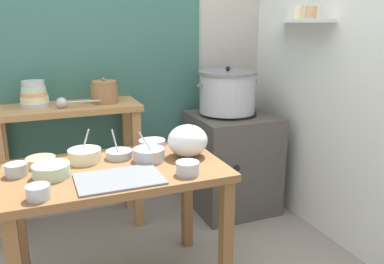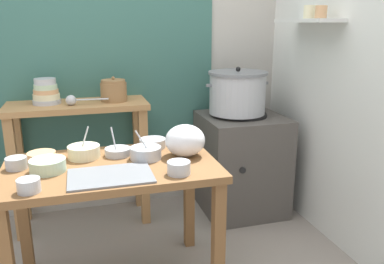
% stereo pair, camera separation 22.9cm
% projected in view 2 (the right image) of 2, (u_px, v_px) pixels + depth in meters
% --- Properties ---
extents(wall_back, '(4.40, 0.12, 2.60)m').
position_uv_depth(wall_back, '(119.00, 41.00, 2.95)').
color(wall_back, '#B2ADA3').
rests_on(wall_back, ground).
extents(wall_right, '(0.30, 3.20, 2.60)m').
position_uv_depth(wall_right, '(344.00, 45.00, 2.47)').
color(wall_right, silver).
rests_on(wall_right, ground).
extents(prep_table, '(1.10, 0.66, 0.72)m').
position_uv_depth(prep_table, '(113.00, 184.00, 2.08)').
color(prep_table, brown).
rests_on(prep_table, ground).
extents(back_shelf_table, '(0.96, 0.40, 0.90)m').
position_uv_depth(back_shelf_table, '(79.00, 134.00, 2.78)').
color(back_shelf_table, '#B27F4C').
rests_on(back_shelf_table, ground).
extents(stove_block, '(0.60, 0.61, 0.78)m').
position_uv_depth(stove_block, '(241.00, 163.00, 3.06)').
color(stove_block, '#4C4742').
rests_on(stove_block, ground).
extents(steamer_pot, '(0.49, 0.44, 0.35)m').
position_uv_depth(steamer_pot, '(237.00, 92.00, 2.92)').
color(steamer_pot, '#B7BABF').
rests_on(steamer_pot, stove_block).
extents(clay_pot, '(0.18, 0.18, 0.18)m').
position_uv_depth(clay_pot, '(114.00, 91.00, 2.77)').
color(clay_pot, olive).
rests_on(clay_pot, back_shelf_table).
extents(bowl_stack_enamel, '(0.19, 0.19, 0.17)m').
position_uv_depth(bowl_stack_enamel, '(46.00, 93.00, 2.68)').
color(bowl_stack_enamel, '#B7BABF').
rests_on(bowl_stack_enamel, back_shelf_table).
extents(ladle, '(0.28, 0.07, 0.07)m').
position_uv_depth(ladle, '(73.00, 100.00, 2.64)').
color(ladle, '#B7BABF').
rests_on(ladle, back_shelf_table).
extents(serving_tray, '(0.40, 0.28, 0.01)m').
position_uv_depth(serving_tray, '(110.00, 176.00, 1.89)').
color(serving_tray, slate).
rests_on(serving_tray, prep_table).
extents(plastic_bag, '(0.22, 0.22, 0.18)m').
position_uv_depth(plastic_bag, '(185.00, 140.00, 2.17)').
color(plastic_bag, white).
rests_on(plastic_bag, prep_table).
extents(prep_bowl_0, '(0.17, 0.17, 0.17)m').
position_uv_depth(prep_bowl_0, '(146.00, 152.00, 2.13)').
color(prep_bowl_0, '#B7BABF').
rests_on(prep_bowl_0, prep_table).
extents(prep_bowl_1, '(0.15, 0.15, 0.05)m').
position_uv_depth(prep_bowl_1, '(42.00, 156.00, 2.11)').
color(prep_bowl_1, tan).
rests_on(prep_bowl_1, prep_table).
extents(prep_bowl_2, '(0.18, 0.18, 0.06)m').
position_uv_depth(prep_bowl_2, '(48.00, 165.00, 1.94)').
color(prep_bowl_2, '#B7D1AD').
rests_on(prep_bowl_2, prep_table).
extents(prep_bowl_3, '(0.16, 0.16, 0.05)m').
position_uv_depth(prep_bowl_3, '(153.00, 143.00, 2.33)').
color(prep_bowl_3, '#B7BABF').
rests_on(prep_bowl_3, prep_table).
extents(prep_bowl_4, '(0.14, 0.14, 0.16)m').
position_uv_depth(prep_bowl_4, '(118.00, 151.00, 2.19)').
color(prep_bowl_4, '#B7BABF').
rests_on(prep_bowl_4, prep_table).
extents(prep_bowl_5, '(0.11, 0.11, 0.06)m').
position_uv_depth(prep_bowl_5, '(16.00, 163.00, 1.99)').
color(prep_bowl_5, '#B7BABF').
rests_on(prep_bowl_5, prep_table).
extents(prep_bowl_6, '(0.12, 0.12, 0.06)m').
position_uv_depth(prep_bowl_6, '(179.00, 167.00, 1.92)').
color(prep_bowl_6, '#B7BABF').
rests_on(prep_bowl_6, prep_table).
extents(prep_bowl_7, '(0.10, 0.10, 0.06)m').
position_uv_depth(prep_bowl_7, '(29.00, 185.00, 1.71)').
color(prep_bowl_7, '#B7BABF').
rests_on(prep_bowl_7, prep_table).
extents(prep_bowl_8, '(0.17, 0.17, 0.17)m').
position_uv_depth(prep_bowl_8, '(84.00, 151.00, 2.15)').
color(prep_bowl_8, beige).
rests_on(prep_bowl_8, prep_table).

